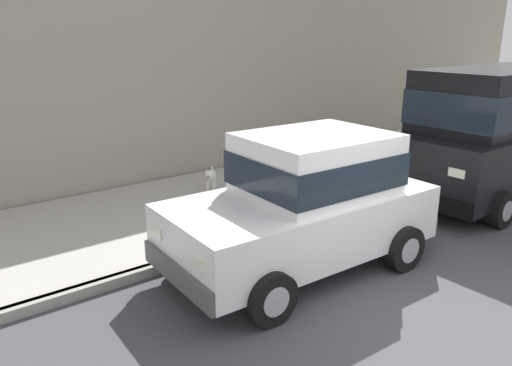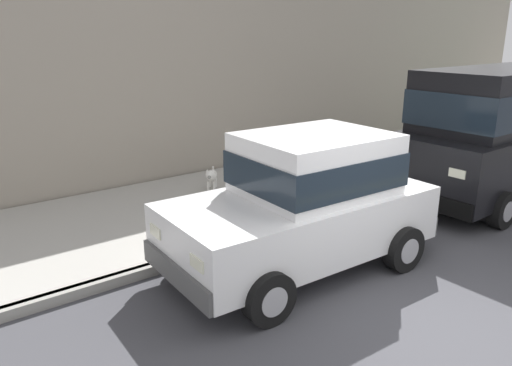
% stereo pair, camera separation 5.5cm
% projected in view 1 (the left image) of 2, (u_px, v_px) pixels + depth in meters
% --- Properties ---
extents(ground_plane, '(80.00, 80.00, 0.00)m').
position_uv_depth(ground_plane, '(439.00, 335.00, 5.38)').
color(ground_plane, '#424247').
extents(curb, '(0.16, 64.00, 0.14)m').
position_uv_depth(curb, '(259.00, 237.00, 7.79)').
color(curb, gray).
rests_on(curb, ground).
extents(sidewalk, '(3.60, 64.00, 0.14)m').
position_uv_depth(sidewalk, '(200.00, 206.00, 9.15)').
color(sidewalk, '#A8A59E').
rests_on(sidewalk, ground).
extents(car_white_hatchback, '(2.06, 3.86, 1.88)m').
position_uv_depth(car_white_hatchback, '(306.00, 201.00, 6.68)').
color(car_white_hatchback, white).
rests_on(car_white_hatchback, ground).
extents(car_black_van, '(2.21, 4.94, 2.52)m').
position_uv_depth(car_black_van, '(497.00, 127.00, 9.53)').
color(car_black_van, black).
rests_on(car_black_van, ground).
extents(dog_white, '(0.62, 0.52, 0.49)m').
position_uv_depth(dog_white, '(211.00, 176.00, 9.78)').
color(dog_white, white).
rests_on(dog_white, sidewalk).
extents(building_facade, '(0.50, 20.00, 4.41)m').
position_uv_depth(building_facade, '(290.00, 71.00, 12.45)').
color(building_facade, '#9E9384').
rests_on(building_facade, ground).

